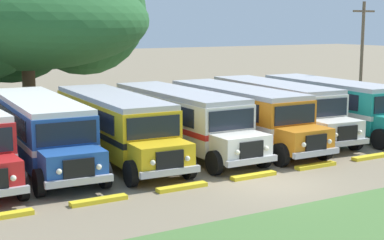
{
  "coord_description": "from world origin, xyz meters",
  "views": [
    {
      "loc": [
        -13.28,
        -16.96,
        5.99
      ],
      "look_at": [
        0.0,
        5.83,
        1.6
      ],
      "focal_mm": 54.64,
      "sensor_mm": 36.0,
      "label": 1
    }
  ],
  "objects_px": {
    "parked_bus_slot_1": "(40,127)",
    "parked_bus_slot_6": "(332,103)",
    "parked_bus_slot_5": "(276,106)",
    "utility_pole": "(362,56)",
    "parked_bus_slot_2": "(115,122)",
    "parked_bus_slot_4": "(239,112)",
    "broad_shade_tree": "(22,13)",
    "parked_bus_slot_3": "(181,117)"
  },
  "relations": [
    {
      "from": "parked_bus_slot_4",
      "to": "parked_bus_slot_5",
      "type": "bearing_deg",
      "value": 106.56
    },
    {
      "from": "parked_bus_slot_1",
      "to": "parked_bus_slot_6",
      "type": "relative_size",
      "value": 1.0
    },
    {
      "from": "parked_bus_slot_4",
      "to": "utility_pole",
      "type": "height_order",
      "value": "utility_pole"
    },
    {
      "from": "parked_bus_slot_3",
      "to": "parked_bus_slot_6",
      "type": "relative_size",
      "value": 0.99
    },
    {
      "from": "parked_bus_slot_1",
      "to": "parked_bus_slot_3",
      "type": "height_order",
      "value": "same"
    },
    {
      "from": "parked_bus_slot_5",
      "to": "broad_shade_tree",
      "type": "distance_m",
      "value": 17.5
    },
    {
      "from": "parked_bus_slot_5",
      "to": "parked_bus_slot_3",
      "type": "bearing_deg",
      "value": -79.89
    },
    {
      "from": "parked_bus_slot_2",
      "to": "utility_pole",
      "type": "distance_m",
      "value": 18.4
    },
    {
      "from": "parked_bus_slot_2",
      "to": "utility_pole",
      "type": "xyz_separation_m",
      "value": [
        18.06,
        2.66,
        2.33
      ]
    },
    {
      "from": "parked_bus_slot_3",
      "to": "broad_shade_tree",
      "type": "relative_size",
      "value": 0.66
    },
    {
      "from": "parked_bus_slot_2",
      "to": "parked_bus_slot_5",
      "type": "xyz_separation_m",
      "value": [
        9.6,
        0.55,
        0.0
      ]
    },
    {
      "from": "broad_shade_tree",
      "to": "parked_bus_slot_4",
      "type": "bearing_deg",
      "value": -64.41
    },
    {
      "from": "parked_bus_slot_5",
      "to": "utility_pole",
      "type": "xyz_separation_m",
      "value": [
        8.46,
        2.11,
        2.33
      ]
    },
    {
      "from": "parked_bus_slot_3",
      "to": "broad_shade_tree",
      "type": "distance_m",
      "value": 15.46
    },
    {
      "from": "parked_bus_slot_6",
      "to": "parked_bus_slot_5",
      "type": "bearing_deg",
      "value": -97.77
    },
    {
      "from": "parked_bus_slot_1",
      "to": "utility_pole",
      "type": "relative_size",
      "value": 1.49
    },
    {
      "from": "parked_bus_slot_3",
      "to": "utility_pole",
      "type": "relative_size",
      "value": 1.48
    },
    {
      "from": "parked_bus_slot_5",
      "to": "utility_pole",
      "type": "bearing_deg",
      "value": 108.24
    },
    {
      "from": "parked_bus_slot_4",
      "to": "broad_shade_tree",
      "type": "distance_m",
      "value": 16.72
    },
    {
      "from": "parked_bus_slot_5",
      "to": "utility_pole",
      "type": "distance_m",
      "value": 9.03
    },
    {
      "from": "parked_bus_slot_2",
      "to": "broad_shade_tree",
      "type": "height_order",
      "value": "broad_shade_tree"
    },
    {
      "from": "parked_bus_slot_1",
      "to": "parked_bus_slot_6",
      "type": "xyz_separation_m",
      "value": [
        16.27,
        -0.55,
        0.0
      ]
    },
    {
      "from": "parked_bus_slot_3",
      "to": "parked_bus_slot_4",
      "type": "relative_size",
      "value": 1.0
    },
    {
      "from": "parked_bus_slot_2",
      "to": "parked_bus_slot_5",
      "type": "distance_m",
      "value": 9.61
    },
    {
      "from": "parked_bus_slot_4",
      "to": "broad_shade_tree",
      "type": "relative_size",
      "value": 0.66
    },
    {
      "from": "parked_bus_slot_1",
      "to": "parked_bus_slot_5",
      "type": "relative_size",
      "value": 1.0
    },
    {
      "from": "parked_bus_slot_3",
      "to": "parked_bus_slot_4",
      "type": "xyz_separation_m",
      "value": [
        3.22,
        -0.22,
        0.0
      ]
    },
    {
      "from": "parked_bus_slot_1",
      "to": "parked_bus_slot_2",
      "type": "xyz_separation_m",
      "value": [
        3.25,
        -0.44,
        0.0
      ]
    },
    {
      "from": "parked_bus_slot_2",
      "to": "parked_bus_slot_4",
      "type": "relative_size",
      "value": 1.0
    },
    {
      "from": "utility_pole",
      "to": "parked_bus_slot_5",
      "type": "bearing_deg",
      "value": -166.01
    },
    {
      "from": "parked_bus_slot_5",
      "to": "utility_pole",
      "type": "relative_size",
      "value": 1.49
    },
    {
      "from": "parked_bus_slot_3",
      "to": "parked_bus_slot_5",
      "type": "xyz_separation_m",
      "value": [
        6.25,
        0.64,
        0.0
      ]
    },
    {
      "from": "parked_bus_slot_2",
      "to": "parked_bus_slot_4",
      "type": "bearing_deg",
      "value": 89.8
    },
    {
      "from": "parked_bus_slot_6",
      "to": "broad_shade_tree",
      "type": "xyz_separation_m",
      "value": [
        -13.35,
        14.18,
        5.01
      ]
    },
    {
      "from": "parked_bus_slot_6",
      "to": "broad_shade_tree",
      "type": "height_order",
      "value": "broad_shade_tree"
    },
    {
      "from": "parked_bus_slot_6",
      "to": "parked_bus_slot_2",
      "type": "bearing_deg",
      "value": -87.4
    },
    {
      "from": "parked_bus_slot_5",
      "to": "broad_shade_tree",
      "type": "xyz_separation_m",
      "value": [
        -9.91,
        13.52,
        5.01
      ]
    },
    {
      "from": "parked_bus_slot_2",
      "to": "broad_shade_tree",
      "type": "xyz_separation_m",
      "value": [
        -0.32,
        14.07,
        5.01
      ]
    },
    {
      "from": "parked_bus_slot_1",
      "to": "broad_shade_tree",
      "type": "xyz_separation_m",
      "value": [
        2.93,
        13.63,
        5.01
      ]
    },
    {
      "from": "parked_bus_slot_6",
      "to": "parked_bus_slot_3",
      "type": "bearing_deg",
      "value": -87.03
    },
    {
      "from": "parked_bus_slot_2",
      "to": "parked_bus_slot_5",
      "type": "relative_size",
      "value": 1.0
    },
    {
      "from": "parked_bus_slot_6",
      "to": "utility_pole",
      "type": "height_order",
      "value": "utility_pole"
    }
  ]
}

